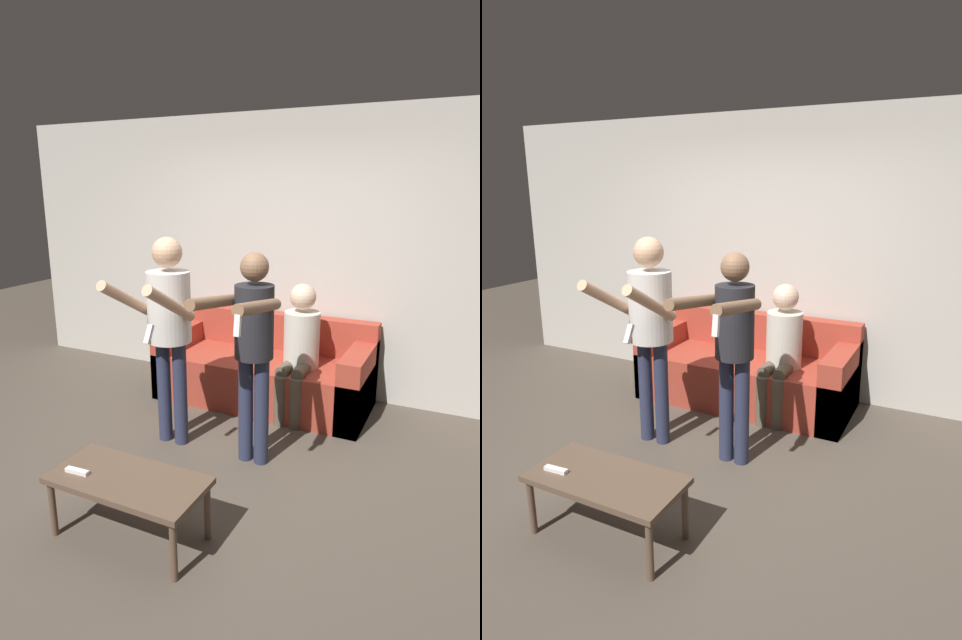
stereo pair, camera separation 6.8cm
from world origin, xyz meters
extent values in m
plane|color=#4C4238|center=(0.00, 0.00, 0.00)|extent=(14.00, 14.00, 0.00)
cube|color=#B7B2A8|center=(0.00, 1.96, 1.35)|extent=(6.40, 0.06, 2.70)
cube|color=#9E3828|center=(-0.10, 1.47, 0.22)|extent=(2.00, 0.83, 0.45)
cube|color=#9E3828|center=(-0.10, 1.81, 0.63)|extent=(2.00, 0.16, 0.36)
cube|color=#9E3828|center=(-1.00, 1.47, 0.32)|extent=(0.20, 0.83, 0.64)
cube|color=#9E3828|center=(0.80, 1.47, 0.32)|extent=(0.20, 0.83, 0.64)
cylinder|color=#282D47|center=(-0.53, 0.44, 0.43)|extent=(0.11, 0.11, 0.85)
cylinder|color=#282D47|center=(-0.38, 0.44, 0.43)|extent=(0.11, 0.11, 0.85)
cylinder|color=silver|center=(-0.45, 0.44, 1.12)|extent=(0.33, 0.33, 0.55)
sphere|color=tan|center=(-0.45, 0.44, 1.54)|extent=(0.23, 0.23, 0.23)
cylinder|color=tan|center=(-0.64, 0.18, 1.22)|extent=(0.08, 0.57, 0.36)
cylinder|color=tan|center=(-0.27, 0.18, 1.22)|extent=(0.08, 0.57, 0.36)
cube|color=white|center=(-0.27, -0.08, 1.07)|extent=(0.04, 0.09, 0.13)
cylinder|color=#282D47|center=(0.19, 0.44, 0.41)|extent=(0.11, 0.11, 0.82)
cylinder|color=#282D47|center=(0.32, 0.44, 0.41)|extent=(0.11, 0.11, 0.82)
cylinder|color=#232328|center=(0.26, 0.44, 1.09)|extent=(0.28, 0.28, 0.53)
sphere|color=brown|center=(0.26, 0.44, 1.48)|extent=(0.20, 0.20, 0.20)
cylinder|color=brown|center=(0.10, 0.14, 1.28)|extent=(0.08, 0.61, 0.17)
cylinder|color=brown|center=(0.42, 0.14, 1.28)|extent=(0.08, 0.61, 0.17)
cube|color=white|center=(0.42, -0.16, 1.23)|extent=(0.04, 0.05, 0.13)
cylinder|color=brown|center=(0.23, 1.08, 0.22)|extent=(0.11, 0.11, 0.45)
cylinder|color=brown|center=(0.37, 1.08, 0.22)|extent=(0.11, 0.11, 0.45)
cylinder|color=brown|center=(0.23, 1.24, 0.48)|extent=(0.11, 0.32, 0.11)
cylinder|color=brown|center=(0.37, 1.24, 0.48)|extent=(0.11, 0.32, 0.11)
cylinder|color=beige|center=(0.30, 1.40, 0.70)|extent=(0.32, 0.32, 0.50)
sphere|color=beige|center=(0.30, 1.40, 1.09)|extent=(0.23, 0.23, 0.23)
cube|color=brown|center=(-0.05, -0.65, 0.38)|extent=(0.92, 0.44, 0.04)
cylinder|color=brown|center=(-0.47, -0.83, 0.18)|extent=(0.04, 0.04, 0.36)
cylinder|color=brown|center=(0.37, -0.83, 0.18)|extent=(0.04, 0.04, 0.36)
cylinder|color=brown|center=(-0.47, -0.47, 0.18)|extent=(0.04, 0.04, 0.36)
cylinder|color=brown|center=(0.37, -0.47, 0.18)|extent=(0.04, 0.04, 0.36)
cube|color=white|center=(-0.34, -0.74, 0.41)|extent=(0.15, 0.05, 0.02)
camera|label=1|loc=(1.62, -2.66, 2.01)|focal=28.00mm
camera|label=2|loc=(1.68, -2.63, 2.01)|focal=28.00mm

